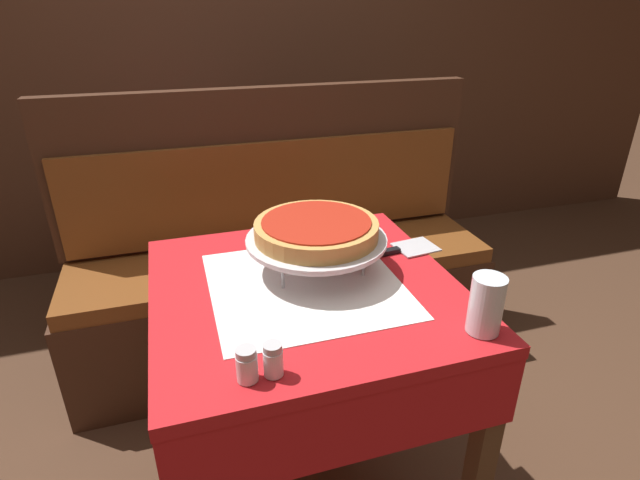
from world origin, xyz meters
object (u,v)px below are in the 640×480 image
deep_dish_pizza (316,229)px  pepper_shaker (273,360)px  dining_table_rear (180,173)px  pizza_pan_stand (316,241)px  booth_bench (282,282)px  dining_table_front (306,326)px  water_glass_near (486,305)px  pizza_server (392,251)px  condiment_caddy (158,138)px  salt_shaker (247,365)px

deep_dish_pizza → pepper_shaker: (-0.19, -0.35, -0.08)m
dining_table_rear → pizza_pan_stand: 1.36m
deep_dish_pizza → booth_bench: bearing=85.2°
pizza_pan_stand → pepper_shaker: pizza_pan_stand is taller
dining_table_front → water_glass_near: 0.45m
dining_table_rear → water_glass_near: (0.53, -1.67, 0.19)m
pizza_pan_stand → pepper_shaker: 0.40m
dining_table_front → pizza_server: size_ratio=2.60×
dining_table_rear → booth_bench: size_ratio=0.46×
dining_table_front → pizza_pan_stand: size_ratio=2.21×
booth_bench → condiment_caddy: (-0.42, 0.72, 0.46)m
dining_table_rear → pizza_server: bearing=-68.7°
dining_table_front → booth_bench: booth_bench is taller
salt_shaker → water_glass_near: bearing=0.4°
dining_table_front → dining_table_rear: (-0.24, 1.38, -0.01)m
water_glass_near → pepper_shaker: bearing=-179.5°
salt_shaker → condiment_caddy: condiment_caddy is taller
pizza_pan_stand → salt_shaker: bearing=-123.7°
dining_table_rear → dining_table_front: bearing=-80.3°
deep_dish_pizza → water_glass_near: size_ratio=2.43×
salt_shaker → pepper_shaker: bearing=0.0°
deep_dish_pizza → pepper_shaker: size_ratio=4.61×
dining_table_front → pizza_pan_stand: pizza_pan_stand is taller
booth_bench → pizza_pan_stand: bearing=-94.8°
dining_table_rear → condiment_caddy: bearing=132.5°
booth_bench → water_glass_near: (0.19, -1.03, 0.49)m
water_glass_near → salt_shaker: water_glass_near is taller
water_glass_near → pizza_server: bearing=94.4°
condiment_caddy → deep_dish_pizza: bearing=-75.5°
water_glass_near → salt_shaker: (-0.48, -0.00, -0.03)m
booth_bench → salt_shaker: 1.17m
dining_table_front → salt_shaker: (-0.19, -0.29, 0.15)m
deep_dish_pizza → pizza_server: (0.22, 0.03, -0.11)m
pizza_pan_stand → pepper_shaker: size_ratio=5.28×
booth_bench → pizza_pan_stand: (-0.06, -0.68, 0.51)m
dining_table_front → salt_shaker: bearing=-123.0°
condiment_caddy → pizza_pan_stand: bearing=-75.5°
booth_bench → deep_dish_pizza: bearing=-94.8°
pizza_server → condiment_caddy: bearing=112.9°
dining_table_front → pizza_pan_stand: 0.22m
condiment_caddy → dining_table_front: bearing=-77.9°
pizza_pan_stand → deep_dish_pizza: size_ratio=1.15×
salt_shaker → booth_bench: bearing=74.2°
pizza_server → pepper_shaker: (-0.41, -0.38, 0.03)m
dining_table_rear → pepper_shaker: pepper_shaker is taller
booth_bench → deep_dish_pizza: (-0.06, -0.68, 0.54)m
booth_bench → pizza_server: 0.80m
salt_shaker → condiment_caddy: size_ratio=0.45×
deep_dish_pizza → salt_shaker: bearing=-123.7°
dining_table_rear → water_glass_near: water_glass_near is taller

